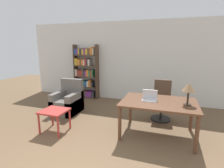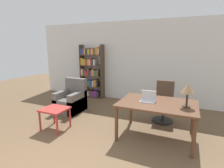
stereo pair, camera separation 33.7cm
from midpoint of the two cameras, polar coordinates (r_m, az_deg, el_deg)
wall_back at (r=5.98m, az=10.96°, el=6.99°), size 8.00×0.06×2.70m
desk at (r=3.72m, az=17.08°, el=-7.11°), size 1.51×1.06×0.75m
laptop at (r=3.71m, az=14.32°, el=-4.80°), size 0.30×0.22×0.23m
table_lamp at (r=3.54m, az=26.08°, el=-1.61°), size 0.25×0.25×0.44m
office_chair at (r=4.67m, az=18.57°, el=-6.00°), size 0.51×0.51×1.02m
side_table_blue at (r=4.15m, az=-15.96°, el=-8.77°), size 0.55×0.51×0.49m
armchair at (r=5.24m, az=-11.38°, el=-5.46°), size 0.67×0.78×0.94m
bookshelf at (r=6.50m, az=-5.35°, el=3.64°), size 0.90×0.28×1.94m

